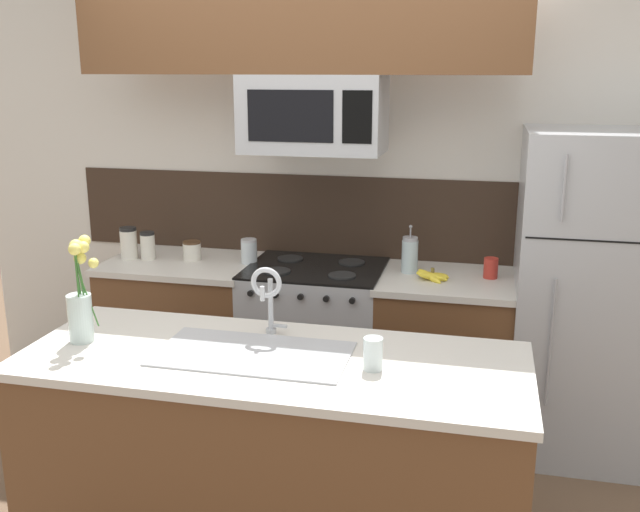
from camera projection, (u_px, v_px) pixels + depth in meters
The scene contains 21 objects.
ground_plane at pixel (271, 504), 3.38m from camera, with size 10.00×10.00×0.00m, color brown.
rear_partition at pixel (380, 191), 4.18m from camera, with size 5.20×0.10×2.60m, color silver.
splash_band at pixel (328, 216), 4.24m from camera, with size 3.16×0.01×0.48m, color #332319.
back_counter_left at pixel (186, 333), 4.29m from camera, with size 0.88×0.65×0.91m.
back_counter_right at pixel (443, 356), 3.95m from camera, with size 0.73×0.65×0.91m.
stove_range at pixel (315, 344), 4.11m from camera, with size 0.76×0.64×0.93m.
microwave at pixel (314, 114), 3.75m from camera, with size 0.74×0.40×0.40m.
upper_cabinet_band at pixel (299, 13), 3.61m from camera, with size 2.31×0.34×0.60m, color brown.
refrigerator at pixel (598, 296), 3.69m from camera, with size 0.85×0.74×1.71m.
storage_jar_tall at pixel (129, 243), 4.20m from camera, with size 0.10×0.10×0.19m.
storage_jar_medium at pixel (148, 246), 4.19m from camera, with size 0.09×0.09×0.16m.
storage_jar_short at pixel (192, 251), 4.17m from camera, with size 0.11×0.11×0.11m.
storage_jar_squat at pixel (249, 251), 4.10m from camera, with size 0.09×0.09×0.14m.
banana_bunch at pixel (432, 276), 3.79m from camera, with size 0.19×0.16×0.08m.
french_press at pixel (410, 255), 3.91m from camera, with size 0.09×0.09×0.27m.
coffee_tin at pixel (491, 268), 3.81m from camera, with size 0.08×0.08×0.11m, color #B22D23.
island_counter at pixel (274, 460), 2.90m from camera, with size 1.99×0.78×0.91m.
kitchen_sink at pixel (253, 371), 2.82m from camera, with size 0.76×0.41×0.16m.
sink_faucet at pixel (268, 291), 2.95m from camera, with size 0.14×0.14×0.31m.
drinking_glass at pixel (373, 354), 2.65m from camera, with size 0.07×0.07×0.13m.
flower_vase at pixel (81, 305), 2.91m from camera, with size 0.14×0.14×0.44m.
Camera 1 is at (0.90, -2.83, 2.01)m, focal length 40.00 mm.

